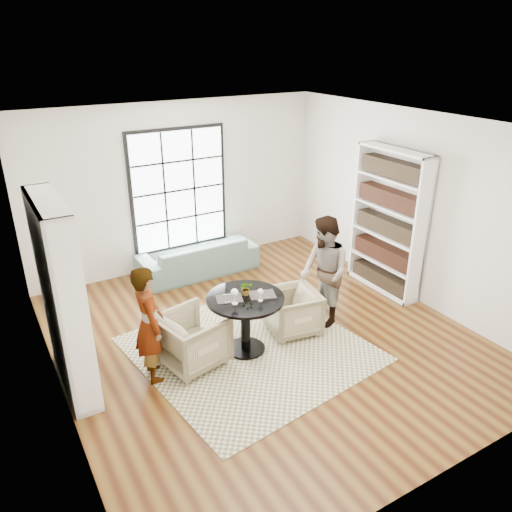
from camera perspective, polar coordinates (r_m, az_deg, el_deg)
ground at (r=7.32m, az=0.89°, el=-9.20°), size 6.00×6.00×0.00m
room_shell at (r=7.14m, az=-1.30°, el=1.35°), size 6.00×6.01×6.00m
rug at (r=7.05m, az=-0.70°, el=-10.56°), size 3.20×3.20×0.01m
pedestal_table at (r=6.72m, az=-1.21°, el=-6.46°), size 1.04×1.04×0.83m
sofa at (r=9.12m, az=-6.68°, el=-0.07°), size 2.16×0.87×0.63m
armchair_left at (r=6.65m, az=-7.28°, el=-9.44°), size 0.95×0.93×0.73m
armchair_right at (r=7.29m, az=4.13°, el=-6.35°), size 0.82×0.81×0.66m
person_left at (r=6.28m, az=-12.11°, el=-7.62°), size 0.41×0.59×1.54m
person_right at (r=7.35m, az=7.80°, el=-1.82°), size 0.79×0.92×1.66m
placemat_left at (r=6.58m, az=-3.08°, el=-4.86°), size 0.41×0.36×0.01m
placemat_right at (r=6.66m, az=0.72°, el=-4.44°), size 0.41×0.36×0.01m
cutlery_left at (r=6.58m, az=-3.08°, el=-4.81°), size 0.21×0.25×0.01m
cutlery_right at (r=6.66m, az=0.72°, el=-4.39°), size 0.21×0.25×0.01m
wine_glass_left at (r=6.39m, az=-2.46°, el=-4.26°), size 0.10×0.10×0.22m
wine_glass_right at (r=6.47m, az=0.51°, el=-4.16°), size 0.08×0.08×0.17m
flower_centerpiece at (r=6.63m, az=-1.15°, el=-3.69°), size 0.20×0.18×0.20m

